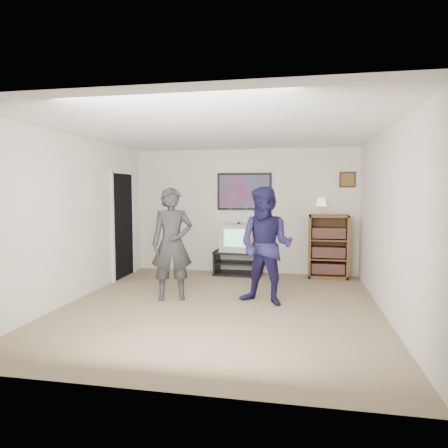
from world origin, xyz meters
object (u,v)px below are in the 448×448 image
(bookshelf, at_px, (328,246))
(person_short, at_px, (266,246))
(media_stand, at_px, (238,263))
(person_tall, at_px, (172,244))
(crt_television, at_px, (239,237))

(bookshelf, height_order, person_short, person_short)
(media_stand, xyz_separation_m, person_tall, (-0.72, -1.97, 0.62))
(media_stand, distance_m, person_short, 2.19)
(crt_television, height_order, bookshelf, bookshelf)
(crt_television, xyz_separation_m, bookshelf, (1.73, 0.05, -0.14))
(crt_television, bearing_deg, person_short, -62.35)
(media_stand, relative_size, person_tall, 0.56)
(crt_television, height_order, person_short, person_short)
(person_tall, bearing_deg, crt_television, 51.12)
(bookshelf, bearing_deg, crt_television, -178.34)
(person_tall, bearing_deg, person_short, -18.79)
(person_tall, xyz_separation_m, person_short, (1.43, -0.00, 0.00))
(person_tall, distance_m, person_short, 1.43)
(bookshelf, distance_m, person_short, 2.29)
(media_stand, height_order, person_short, person_short)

